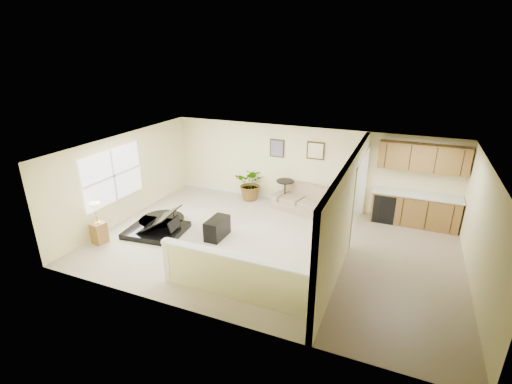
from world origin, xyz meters
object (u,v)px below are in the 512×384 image
at_px(piano_bench, 217,228).
at_px(accent_table, 285,189).
at_px(small_plant, 343,214).
at_px(loveseat, 303,198).
at_px(lamp_stand, 98,226).
at_px(piano, 157,211).
at_px(palm_plant, 251,184).

relative_size(piano_bench, accent_table, 0.97).
height_order(piano_bench, small_plant, small_plant).
xyz_separation_m(loveseat, small_plant, (1.32, -0.46, -0.11)).
bearing_deg(accent_table, piano_bench, -108.57).
height_order(small_plant, lamp_stand, lamp_stand).
height_order(loveseat, accent_table, loveseat).
xyz_separation_m(piano, loveseat, (3.26, 2.99, -0.22)).
relative_size(loveseat, lamp_stand, 1.75).
relative_size(piano, piano_bench, 2.41).
bearing_deg(accent_table, small_plant, -15.85).
xyz_separation_m(piano_bench, accent_table, (0.94, 2.80, 0.26)).
distance_m(piano_bench, small_plant, 3.66).
bearing_deg(piano_bench, accent_table, 71.43).
distance_m(piano, lamp_stand, 1.51).
height_order(piano_bench, palm_plant, palm_plant).
height_order(loveseat, lamp_stand, lamp_stand).
relative_size(piano, lamp_stand, 1.73).
bearing_deg(palm_plant, lamp_stand, -120.04).
bearing_deg(palm_plant, accent_table, 0.00).
distance_m(small_plant, lamp_stand, 6.67).
height_order(piano, small_plant, piano).
bearing_deg(piano, small_plant, 22.50).
xyz_separation_m(piano_bench, small_plant, (2.89, 2.24, -0.01)).
xyz_separation_m(palm_plant, small_plant, (3.11, -0.55, -0.29)).
bearing_deg(lamp_stand, piano, 49.70).
height_order(piano, palm_plant, piano).
bearing_deg(accent_table, lamp_stand, -130.46).
height_order(piano_bench, lamp_stand, lamp_stand).
distance_m(piano, small_plant, 5.25).
bearing_deg(accent_table, piano, -130.52).
relative_size(piano_bench, small_plant, 1.31).
bearing_deg(piano, lamp_stand, -136.69).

